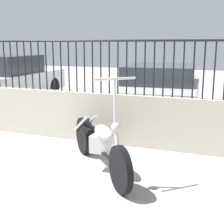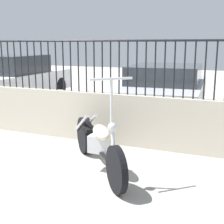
# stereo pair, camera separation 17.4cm
# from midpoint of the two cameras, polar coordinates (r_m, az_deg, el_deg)

# --- Properties ---
(low_wall) EXTENTS (10.00, 0.18, 0.89)m
(low_wall) POSITION_cam_midpoint_polar(r_m,az_deg,el_deg) (6.49, -17.60, 0.29)
(low_wall) COLOR beige
(low_wall) RESTS_ON ground_plane
(fence_railing) EXTENTS (10.00, 0.04, 0.92)m
(fence_railing) POSITION_cam_midpoint_polar(r_m,az_deg,el_deg) (6.37, -18.21, 9.36)
(fence_railing) COLOR black
(fence_railing) RESTS_ON low_wall
(motorcycle_black) EXTENTS (1.50, 1.66, 1.36)m
(motorcycle_black) POSITION_cam_midpoint_polar(r_m,az_deg,el_deg) (4.46, -3.79, -5.52)
(motorcycle_black) COLOR black
(motorcycle_black) RESTS_ON ground_plane
(car_white) EXTENTS (1.95, 4.00, 1.41)m
(car_white) POSITION_cam_midpoint_polar(r_m,az_deg,el_deg) (9.93, -18.82, 5.72)
(car_white) COLOR black
(car_white) RESTS_ON ground_plane
(car_silver) EXTENTS (2.03, 4.31, 1.25)m
(car_silver) POSITION_cam_midpoint_polar(r_m,az_deg,el_deg) (7.73, 8.42, 4.10)
(car_silver) COLOR black
(car_silver) RESTS_ON ground_plane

